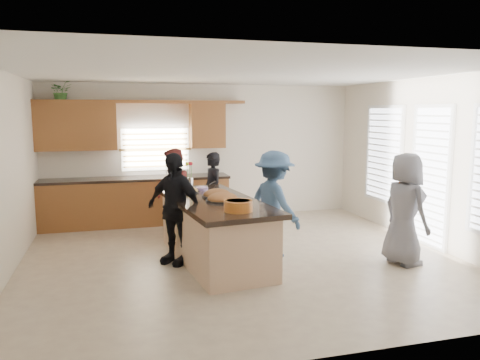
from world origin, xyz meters
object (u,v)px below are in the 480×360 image
object	(u,v)px
woman_left_front	(174,208)
woman_right_back	(274,204)
woman_left_back	(212,192)
island	(215,232)
woman_right_front	(405,209)
salad_bowl	(238,205)
woman_left_mid	(173,193)

from	to	relation	value
woman_left_front	woman_right_back	bearing A→B (deg)	44.55
woman_left_back	woman_right_back	bearing A→B (deg)	10.59
island	woman_right_front	bearing A→B (deg)	-24.64
island	woman_left_back	world-z (taller)	woman_left_back
salad_bowl	woman_right_back	xyz separation A→B (m)	(0.83, 0.94, -0.21)
salad_bowl	woman_left_mid	distance (m)	2.59
woman_left_back	woman_left_mid	size ratio (longest dim) A/B	0.94
woman_left_back	woman_left_mid	bearing A→B (deg)	-87.95
salad_bowl	woman_right_back	world-z (taller)	woman_right_back
island	salad_bowl	bearing A→B (deg)	-89.16
woman_right_back	woman_left_front	bearing A→B (deg)	68.40
woman_left_mid	woman_right_front	world-z (taller)	woman_right_front
island	woman_left_back	size ratio (longest dim) A/B	1.89
woman_right_front	woman_left_front	bearing A→B (deg)	66.87
woman_right_back	woman_right_front	bearing A→B (deg)	-137.32
island	woman_left_back	distance (m)	1.82
woman_right_front	woman_left_back	bearing A→B (deg)	34.48
woman_left_back	woman_right_front	world-z (taller)	woman_right_front
woman_left_mid	woman_right_back	bearing A→B (deg)	51.11
woman_left_back	island	bearing A→B (deg)	-19.78
woman_right_front	salad_bowl	bearing A→B (deg)	84.01
salad_bowl	woman_left_back	distance (m)	2.69
woman_left_mid	woman_right_back	world-z (taller)	woman_right_back
island	woman_left_front	world-z (taller)	woman_left_front
island	woman_right_front	distance (m)	2.82
woman_left_mid	woman_left_front	size ratio (longest dim) A/B	0.96
island	woman_right_back	distance (m)	1.02
salad_bowl	woman_left_back	bearing A→B (deg)	85.47
island	woman_right_back	xyz separation A→B (m)	(0.95, 0.03, 0.37)
woman_left_back	woman_left_mid	world-z (taller)	woman_left_mid
salad_bowl	woman_left_mid	xyz separation A→B (m)	(-0.53, 2.52, -0.24)
woman_left_front	woman_right_front	world-z (taller)	woman_right_front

